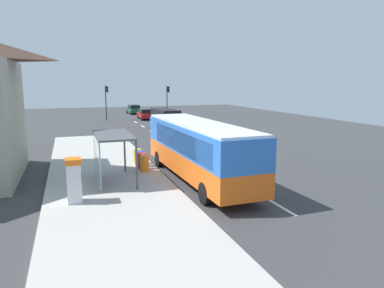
{
  "coord_description": "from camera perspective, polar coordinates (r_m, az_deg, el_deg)",
  "views": [
    {
      "loc": [
        -8.21,
        -18.59,
        5.33
      ],
      "look_at": [
        -1.0,
        2.17,
        1.5
      ],
      "focal_mm": 33.33,
      "sensor_mm": 36.0,
      "label": 1
    }
  ],
  "objects": [
    {
      "name": "bus",
      "position": [
        19.25,
        0.91,
        -0.56
      ],
      "size": [
        2.8,
        11.07,
        3.21
      ],
      "color": "orange",
      "rests_on": "ground"
    },
    {
      "name": "lane_stripe_seg_3",
      "position": [
        29.34,
        -2.07,
        -0.57
      ],
      "size": [
        0.16,
        2.2,
        0.01
      ],
      "primitive_type": "cube",
      "color": "silver",
      "rests_on": "ground"
    },
    {
      "name": "recycling_bin_yellow",
      "position": [
        22.96,
        -8.69,
        -1.98
      ],
      "size": [
        0.52,
        0.52,
        0.95
      ],
      "primitive_type": "cylinder",
      "color": "yellow",
      "rests_on": "sidewalk_platform"
    },
    {
      "name": "lane_stripe_seg_6",
      "position": [
        43.74,
        -7.87,
        2.8
      ],
      "size": [
        0.16,
        2.2,
        0.01
      ],
      "primitive_type": "cube",
      "color": "silver",
      "rests_on": "ground"
    },
    {
      "name": "ticket_machine",
      "position": [
        16.22,
        -18.35,
        -5.49
      ],
      "size": [
        0.66,
        0.76,
        1.94
      ],
      "color": "silver",
      "rests_on": "sidewalk_platform"
    },
    {
      "name": "bus_shelter",
      "position": [
        18.91,
        -13.41,
        -0.23
      ],
      "size": [
        1.8,
        4.0,
        2.5
      ],
      "color": "#4C4C51",
      "rests_on": "sidewalk_platform"
    },
    {
      "name": "lane_stripe_seg_2",
      "position": [
        24.7,
        1.35,
        -2.56
      ],
      "size": [
        0.16,
        2.2,
        0.01
      ],
      "primitive_type": "cube",
      "color": "silver",
      "rests_on": "ground"
    },
    {
      "name": "recycling_bin_orange",
      "position": [
        20.94,
        -7.64,
        -3.1
      ],
      "size": [
        0.52,
        0.52,
        0.95
      ],
      "primitive_type": "cylinder",
      "color": "orange",
      "rests_on": "sidewalk_platform"
    },
    {
      "name": "ground_plane",
      "position": [
        34.03,
        -4.95,
        0.81
      ],
      "size": [
        56.0,
        92.0,
        0.04
      ],
      "primitive_type": "cube",
      "color": "#38383A"
    },
    {
      "name": "lane_stripe_seg_0",
      "position": [
        16.07,
        14.11,
        -9.77
      ],
      "size": [
        0.16,
        2.2,
        0.01
      ],
      "primitive_type": "cube",
      "color": "silver",
      "rests_on": "ground"
    },
    {
      "name": "sedan_far",
      "position": [
        61.53,
        -9.31,
        5.53
      ],
      "size": [
        2.04,
        4.49,
        1.52
      ],
      "color": "#195933",
      "rests_on": "ground"
    },
    {
      "name": "recycling_bin_red",
      "position": [
        21.61,
        -8.01,
        -2.71
      ],
      "size": [
        0.52,
        0.52,
        0.95
      ],
      "primitive_type": "cylinder",
      "color": "red",
      "rests_on": "sidewalk_platform"
    },
    {
      "name": "sidewalk_platform",
      "position": [
        21.32,
        -13.73,
        -4.63
      ],
      "size": [
        6.2,
        30.0,
        0.18
      ],
      "primitive_type": "cube",
      "color": "#ADAAA3",
      "rests_on": "ground"
    },
    {
      "name": "lane_stripe_seg_1",
      "position": [
        20.23,
        6.33,
        -5.44
      ],
      "size": [
        0.16,
        2.2,
        0.01
      ],
      "primitive_type": "cube",
      "color": "silver",
      "rests_on": "ground"
    },
    {
      "name": "sedan_near",
      "position": [
        51.99,
        -7.44,
        4.8
      ],
      "size": [
        1.91,
        4.43,
        1.52
      ],
      "color": "#A51919",
      "rests_on": "ground"
    },
    {
      "name": "white_van",
      "position": [
        40.8,
        -4.29,
        4.25
      ],
      "size": [
        2.22,
        5.28,
        2.3
      ],
      "color": "black",
      "rests_on": "ground"
    },
    {
      "name": "traffic_light_near_side",
      "position": [
        52.13,
        -3.92,
        7.51
      ],
      "size": [
        0.49,
        0.28,
        4.78
      ],
      "color": "#2D2D2D",
      "rests_on": "ground"
    },
    {
      "name": "lane_stripe_seg_7",
      "position": [
        48.62,
        -9.03,
        3.48
      ],
      "size": [
        0.16,
        2.2,
        0.01
      ],
      "primitive_type": "cube",
      "color": "silver",
      "rests_on": "ground"
    },
    {
      "name": "lane_stripe_seg_5",
      "position": [
        38.89,
        -6.41,
        1.96
      ],
      "size": [
        0.16,
        2.2,
        0.01
      ],
      "primitive_type": "cube",
      "color": "silver",
      "rests_on": "ground"
    },
    {
      "name": "lane_stripe_seg_4",
      "position": [
        34.08,
        -4.54,
        0.87
      ],
      "size": [
        0.16,
        2.2,
        0.01
      ],
      "primitive_type": "cube",
      "color": "silver",
      "rests_on": "ground"
    },
    {
      "name": "recycling_bin_blue",
      "position": [
        22.28,
        -8.36,
        -2.33
      ],
      "size": [
        0.52,
        0.52,
        0.95
      ],
      "primitive_type": "cylinder",
      "color": "blue",
      "rests_on": "sidewalk_platform"
    },
    {
      "name": "traffic_light_far_side",
      "position": [
        51.35,
        -13.53,
        7.27
      ],
      "size": [
        0.49,
        0.28,
        4.84
      ],
      "color": "#2D2D2D",
      "rests_on": "ground"
    }
  ]
}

